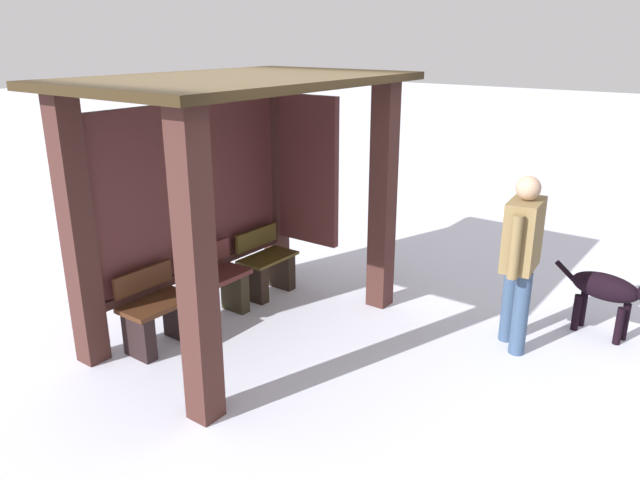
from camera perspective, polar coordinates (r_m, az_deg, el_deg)
name	(u,v)px	position (r m, az deg, el deg)	size (l,w,h in m)	color
ground_plane	(250,329)	(6.04, -6.59, -8.29)	(60.00, 60.00, 0.00)	white
bus_shelter	(236,162)	(5.71, -7.96, 7.28)	(3.03, 1.95, 2.40)	#40221E
bench_left_inside	(157,317)	(5.75, -15.06, -6.98)	(0.66, 0.38, 0.73)	#472615
bench_center_inside	(217,289)	(6.19, -9.64, -4.54)	(0.66, 0.35, 0.75)	#552625
bench_right_inside	(267,269)	(6.70, -5.02, -2.70)	(0.66, 0.36, 0.72)	#4B3C17
person_walking	(521,250)	(5.59, 18.44, -0.87)	(0.67, 0.32, 1.61)	olive
dog	(610,292)	(6.29, 25.61, -4.42)	(0.33, 0.97, 0.64)	black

